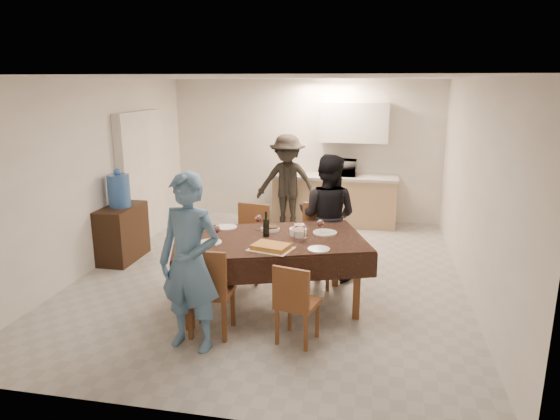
{
  "coord_description": "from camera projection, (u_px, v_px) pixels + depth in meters",
  "views": [
    {
      "loc": [
        1.33,
        -6.22,
        2.55
      ],
      "look_at": [
        0.17,
        -0.3,
        1.0
      ],
      "focal_mm": 32.0,
      "sensor_mm": 36.0,
      "label": 1
    }
  ],
  "objects": [
    {
      "name": "wine_glass_c",
      "position": [
        258.0,
        222.0,
        5.96
      ],
      "size": [
        0.08,
        0.08,
        0.19
      ],
      "primitive_type": null,
      "color": "white",
      "rests_on": "dining_table"
    },
    {
      "name": "dining_table",
      "position": [
        269.0,
        241.0,
        5.67
      ],
      "size": [
        2.41,
        1.86,
        0.83
      ],
      "rotation": [
        0.0,
        0.0,
        0.33
      ],
      "color": "black",
      "rests_on": "floor"
    },
    {
      "name": "ceiling",
      "position": [
        271.0,
        78.0,
        6.15
      ],
      "size": [
        5.0,
        6.0,
        0.02
      ],
      "primitive_type": "cube",
      "color": "white",
      "rests_on": "wall_back"
    },
    {
      "name": "upper_cabinet",
      "position": [
        354.0,
        122.0,
        8.85
      ],
      "size": [
        1.2,
        0.34,
        0.7
      ],
      "primitive_type": "cube",
      "color": "silver",
      "rests_on": "wall_back"
    },
    {
      "name": "console",
      "position": [
        122.0,
        233.0,
        7.3
      ],
      "size": [
        0.43,
        0.87,
        0.8
      ],
      "primitive_type": "cube",
      "color": "black",
      "rests_on": "floor"
    },
    {
      "name": "plate_far_left",
      "position": [
        227.0,
        227.0,
        6.06
      ],
      "size": [
        0.25,
        0.25,
        0.01
      ],
      "primitive_type": "cylinder",
      "color": "white",
      "rests_on": "dining_table"
    },
    {
      "name": "water_jug",
      "position": [
        119.0,
        191.0,
        7.14
      ],
      "size": [
        0.31,
        0.31,
        0.47
      ],
      "primitive_type": "cylinder",
      "color": "#3B70C0",
      "rests_on": "console"
    },
    {
      "name": "chair_near_left",
      "position": [
        208.0,
        283.0,
        5.01
      ],
      "size": [
        0.45,
        0.45,
        0.52
      ],
      "rotation": [
        0.0,
        0.0,
        0.04
      ],
      "color": "brown",
      "rests_on": "floor"
    },
    {
      "name": "wine_glass_b",
      "position": [
        320.0,
        227.0,
        5.78
      ],
      "size": [
        0.08,
        0.08,
        0.18
      ],
      "primitive_type": null,
      "color": "white",
      "rests_on": "dining_table"
    },
    {
      "name": "salad_bowl",
      "position": [
        298.0,
        232.0,
        5.77
      ],
      "size": [
        0.2,
        0.2,
        0.08
      ],
      "primitive_type": "cylinder",
      "color": "white",
      "rests_on": "dining_table"
    },
    {
      "name": "person_near",
      "position": [
        190.0,
        263.0,
        4.76
      ],
      "size": [
        0.7,
        0.52,
        1.75
      ],
      "primitive_type": "imported",
      "rotation": [
        0.0,
        0.0,
        -0.16
      ],
      "color": "teal",
      "rests_on": "floor"
    },
    {
      "name": "mushroom_dish",
      "position": [
        270.0,
        229.0,
        5.93
      ],
      "size": [
        0.21,
        0.21,
        0.04
      ],
      "primitive_type": "cylinder",
      "color": "white",
      "rests_on": "dining_table"
    },
    {
      "name": "person_kitchen",
      "position": [
        287.0,
        182.0,
        8.74
      ],
      "size": [
        1.08,
        0.62,
        1.68
      ],
      "primitive_type": "imported",
      "color": "black",
      "rests_on": "floor"
    },
    {
      "name": "wine_bottle",
      "position": [
        266.0,
        224.0,
        5.68
      ],
      "size": [
        0.07,
        0.07,
        0.3
      ],
      "primitive_type": null,
      "color": "black",
      "rests_on": "dining_table"
    },
    {
      "name": "floor",
      "position": [
        272.0,
        275.0,
        6.8
      ],
      "size": [
        5.0,
        6.0,
        0.02
      ],
      "primitive_type": "cube",
      "color": "#A3A39F",
      "rests_on": "ground"
    },
    {
      "name": "kitchen_worktop",
      "position": [
        335.0,
        177.0,
        9.01
      ],
      "size": [
        2.24,
        0.64,
        0.05
      ],
      "primitive_type": "cube",
      "color": "#A7A6A2",
      "rests_on": "kitchen_base_cabinet"
    },
    {
      "name": "stub_partition",
      "position": [
        142.0,
        177.0,
        8.13
      ],
      "size": [
        0.15,
        1.4,
        2.1
      ],
      "primitive_type": "cube",
      "color": "silver",
      "rests_on": "floor"
    },
    {
      "name": "plate_near_left",
      "position": [
        210.0,
        242.0,
        5.49
      ],
      "size": [
        0.25,
        0.25,
        0.01
      ],
      "primitive_type": "cylinder",
      "color": "white",
      "rests_on": "dining_table"
    },
    {
      "name": "wall_front",
      "position": [
        186.0,
        259.0,
        3.62
      ],
      "size": [
        5.0,
        0.02,
        2.6
      ],
      "primitive_type": "cube",
      "color": "silver",
      "rests_on": "floor"
    },
    {
      "name": "person_far",
      "position": [
        327.0,
        217.0,
        6.56
      ],
      "size": [
        0.92,
        0.78,
        1.66
      ],
      "primitive_type": "imported",
      "rotation": [
        0.0,
        0.0,
        2.94
      ],
      "color": "black",
      "rests_on": "floor"
    },
    {
      "name": "water_pitcher",
      "position": [
        299.0,
        233.0,
        5.53
      ],
      "size": [
        0.13,
        0.13,
        0.2
      ],
      "primitive_type": "cylinder",
      "color": "white",
      "rests_on": "dining_table"
    },
    {
      "name": "plate_far_right",
      "position": [
        325.0,
        233.0,
        5.83
      ],
      "size": [
        0.28,
        0.28,
        0.02
      ],
      "primitive_type": "cylinder",
      "color": "white",
      "rests_on": "dining_table"
    },
    {
      "name": "chair_far_left",
      "position": [
        246.0,
        238.0,
        6.43
      ],
      "size": [
        0.51,
        0.51,
        0.53
      ],
      "rotation": [
        0.0,
        0.0,
        2.99
      ],
      "color": "brown",
      "rests_on": "floor"
    },
    {
      "name": "wall_left",
      "position": [
        96.0,
        174.0,
        6.94
      ],
      "size": [
        0.02,
        6.0,
        2.6
      ],
      "primitive_type": "cube",
      "color": "silver",
      "rests_on": "floor"
    },
    {
      "name": "chair_near_right",
      "position": [
        296.0,
        297.0,
        4.87
      ],
      "size": [
        0.46,
        0.47,
        0.45
      ],
      "rotation": [
        0.0,
        0.0,
        -0.24
      ],
      "color": "brown",
      "rests_on": "floor"
    },
    {
      "name": "savoury_tart",
      "position": [
        271.0,
        247.0,
        5.28
      ],
      "size": [
        0.51,
        0.43,
        0.05
      ],
      "primitive_type": "cube",
      "rotation": [
        0.0,
        0.0,
        -0.26
      ],
      "color": "#C48D39",
      "rests_on": "dining_table"
    },
    {
      "name": "kitchen_base_cabinet",
      "position": [
        334.0,
        201.0,
        9.12
      ],
      "size": [
        2.2,
        0.6,
        0.86
      ],
      "primitive_type": "cube",
      "color": "tan",
      "rests_on": "floor"
    },
    {
      "name": "microwave",
      "position": [
        342.0,
        168.0,
        8.95
      ],
      "size": [
        0.52,
        0.35,
        0.29
      ],
      "primitive_type": "imported",
      "rotation": [
        0.0,
        0.0,
        3.14
      ],
      "color": "silver",
      "rests_on": "kitchen_worktop"
    },
    {
      "name": "plate_near_right",
      "position": [
        319.0,
        249.0,
        5.26
      ],
      "size": [
        0.24,
        0.24,
        0.01
      ],
      "primitive_type": "cylinder",
      "color": "white",
      "rests_on": "dining_table"
    },
    {
      "name": "wall_right",
      "position": [
        474.0,
        189.0,
        6.0
      ],
      "size": [
        0.02,
        6.0,
        2.6
      ],
      "primitive_type": "cube",
      "color": "silver",
      "rests_on": "floor"
    },
    {
      "name": "chair_far_right",
      "position": [
        316.0,
        240.0,
        6.25
      ],
      "size": [
        0.51,
        0.51,
        0.55
      ],
      "rotation": [
        0.0,
        0.0,
        3.05
      ],
      "color": "brown",
      "rests_on": "floor"
    },
    {
      "name": "wine_glass_a",
      "position": [
        216.0,
        233.0,
        5.5
      ],
      "size": [
        0.09,
        0.09,
        0.2
      ],
      "primitive_type": null,
      "color": "white",
      "rests_on": "dining_table"
    },
    {
      "name": "wall_back",
      "position": [
        305.0,
        151.0,
        9.32
      ],
      "size": [
        5.0,
        0.02,
        2.6
      ],
      "primitive_type": "cube",
      "color": "silver",
      "rests_on": "floor"
    }
  ]
}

